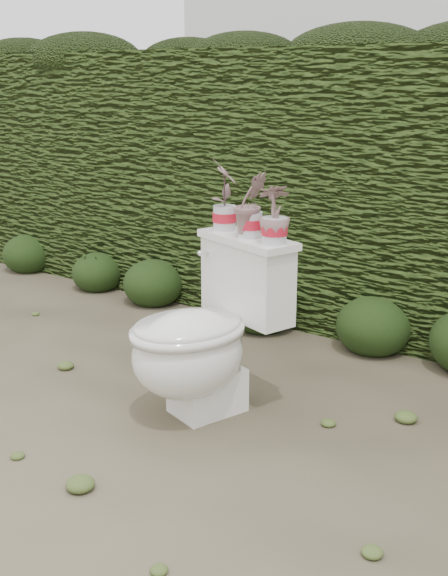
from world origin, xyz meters
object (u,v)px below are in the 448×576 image
Objects in this scene: potted_plant_center at (251,206)px; potted_plant_right at (275,216)px; potted_plant_left at (225,196)px; toilet at (203,338)px.

potted_plant_center is 0.16m from potted_plant_right.
potted_plant_left is 1.14× the size of potted_plant_center.
potted_plant_left is 0.35m from potted_plant_right.
potted_plant_center is at bearing -61.97° from potted_plant_right.
toilet is at bearing -8.76° from potted_plant_right.
potted_plant_left reaches higher than toilet.
toilet is 3.35× the size of potted_plant_right.
toilet is 0.60m from potted_plant_center.
potted_plant_right is (0.24, 0.17, 0.54)m from toilet.
potted_plant_center is 1.15× the size of potted_plant_right.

